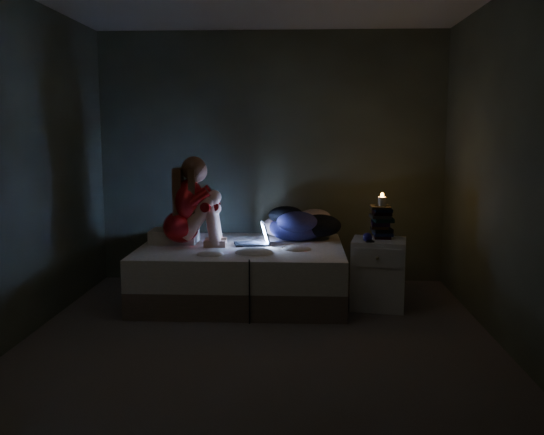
# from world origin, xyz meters

# --- Properties ---
(floor) EXTENTS (3.60, 3.80, 0.02)m
(floor) POSITION_xyz_m (0.00, 0.00, -0.01)
(floor) COLOR #504845
(floor) RESTS_ON ground
(wall_back) EXTENTS (3.60, 0.02, 2.60)m
(wall_back) POSITION_xyz_m (0.00, 1.91, 1.30)
(wall_back) COLOR #31362C
(wall_back) RESTS_ON ground
(wall_front) EXTENTS (3.60, 0.02, 2.60)m
(wall_front) POSITION_xyz_m (0.00, -1.91, 1.30)
(wall_front) COLOR #31362C
(wall_front) RESTS_ON ground
(wall_left) EXTENTS (0.02, 3.80, 2.60)m
(wall_left) POSITION_xyz_m (-1.81, 0.00, 1.30)
(wall_left) COLOR #31362C
(wall_left) RESTS_ON ground
(wall_right) EXTENTS (0.02, 3.80, 2.60)m
(wall_right) POSITION_xyz_m (1.81, 0.00, 1.30)
(wall_right) COLOR #31362C
(wall_right) RESTS_ON ground
(bed) EXTENTS (1.88, 1.41, 0.52)m
(bed) POSITION_xyz_m (-0.24, 1.10, 0.26)
(bed) COLOR #B3AFA7
(bed) RESTS_ON ground
(pillow) EXTENTS (0.44, 0.31, 0.13)m
(pillow) POSITION_xyz_m (-0.90, 1.24, 0.58)
(pillow) COLOR white
(pillow) RESTS_ON bed
(woman) EXTENTS (0.53, 0.36, 0.84)m
(woman) POSITION_xyz_m (-0.81, 1.09, 0.94)
(woman) COLOR #A10406
(woman) RESTS_ON bed
(laptop) EXTENTS (0.36, 0.28, 0.23)m
(laptop) POSITION_xyz_m (-0.15, 1.15, 0.63)
(laptop) COLOR black
(laptop) RESTS_ON bed
(clothes_pile) EXTENTS (0.68, 0.61, 0.34)m
(clothes_pile) POSITION_xyz_m (0.27, 1.46, 0.69)
(clothes_pile) COLOR navy
(clothes_pile) RESTS_ON bed
(nightstand) EXTENTS (0.53, 0.49, 0.62)m
(nightstand) POSITION_xyz_m (1.01, 0.90, 0.31)
(nightstand) COLOR silver
(nightstand) RESTS_ON ground
(book_stack) EXTENTS (0.19, 0.25, 0.30)m
(book_stack) POSITION_xyz_m (1.04, 0.99, 0.77)
(book_stack) COLOR black
(book_stack) RESTS_ON nightstand
(candle) EXTENTS (0.07, 0.07, 0.08)m
(candle) POSITION_xyz_m (1.04, 0.99, 0.96)
(candle) COLOR beige
(candle) RESTS_ON book_stack
(phone) EXTENTS (0.11, 0.15, 0.01)m
(phone) POSITION_xyz_m (0.92, 0.80, 0.63)
(phone) COLOR black
(phone) RESTS_ON nightstand
(blue_orb) EXTENTS (0.08, 0.08, 0.08)m
(blue_orb) POSITION_xyz_m (0.92, 0.77, 0.66)
(blue_orb) COLOR navy
(blue_orb) RESTS_ON nightstand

